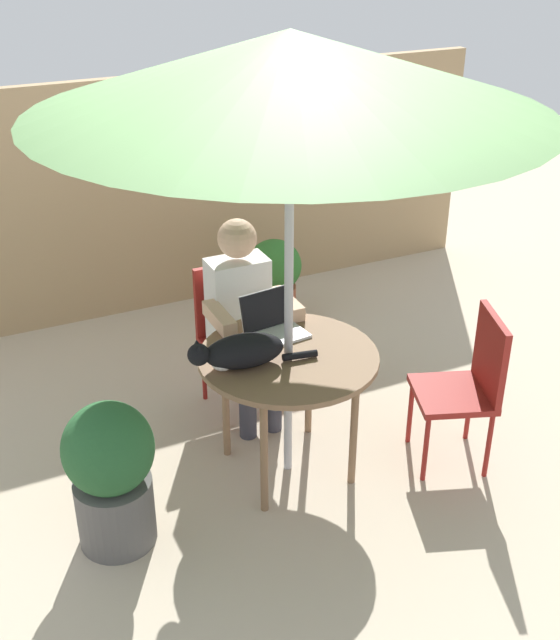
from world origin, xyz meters
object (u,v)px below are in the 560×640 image
patio_umbrella (290,72)px  chair_occupied (233,326)px  patio_table (288,366)px  potted_plant_near_fence (111,472)px  person_seated (243,312)px  potted_plant_by_chair (274,278)px  chair_empty (470,379)px  cat (239,352)px  laptop (271,322)px

patio_umbrella → chair_occupied: patio_umbrella is taller
patio_table → patio_umbrella: 1.46m
potted_plant_near_fence → chair_occupied: bearing=42.0°
person_seated → patio_umbrella: bearing=-90.0°
patio_umbrella → potted_plant_by_chair: patio_umbrella is taller
patio_table → potted_plant_near_fence: potted_plant_near_fence is taller
patio_umbrella → chair_occupied: (0.00, 0.75, -1.60)m
chair_empty → cat: size_ratio=1.36×
patio_table → cat: 0.31m
chair_empty → laptop: laptop is taller
cat → potted_plant_near_fence: bearing=-169.2°
patio_table → patio_umbrella: size_ratio=0.40×
patio_umbrella → potted_plant_near_fence: 1.97m
laptop → potted_plant_near_fence: 1.14m
chair_empty → potted_plant_by_chair: chair_empty is taller
patio_table → cat: cat is taller
person_seated → laptop: person_seated is taller
chair_occupied → patio_umbrella: bearing=-90.0°
potted_plant_by_chair → laptop: bearing=-115.4°
laptop → potted_plant_by_chair: bearing=64.6°
laptop → potted_plant_near_fence: size_ratio=0.43×
chair_occupied → laptop: (0.02, -0.50, 0.27)m
person_seated → potted_plant_by_chair: (0.67, 1.02, -0.35)m
patio_table → potted_plant_near_fence: 1.02m
patio_table → laptop: 0.28m
laptop → person_seated: bearing=93.3°
patio_umbrella → chair_empty: (0.91, -0.33, -1.60)m
patio_table → chair_empty: (0.91, -0.33, -0.14)m
chair_empty → potted_plant_by_chair: bearing=97.2°
patio_umbrella → cat: patio_umbrella is taller
patio_umbrella → cat: bearing=-179.5°
person_seated → laptop: size_ratio=3.72×
potted_plant_by_chair → cat: bearing=-120.2°
patio_table → laptop: laptop is taller
chair_empty → potted_plant_near_fence: (-1.89, 0.19, -0.11)m
chair_occupied → potted_plant_by_chair: chair_occupied is taller
laptop → cat: laptop is taller
patio_table → cat: bearing=-179.5°
chair_occupied → laptop: size_ratio=2.68×
potted_plant_by_chair → chair_occupied: bearing=-127.8°
cat → chair_empty: bearing=-15.5°
potted_plant_by_chair → potted_plant_near_fence: bearing=-133.4°
person_seated → cat: size_ratio=1.89×
chair_occupied → chair_empty: same height
laptop → potted_plant_by_chair: (0.65, 1.36, -0.44)m
patio_umbrella → cat: size_ratio=3.61×
cat → potted_plant_near_fence: (-0.71, -0.14, -0.40)m
chair_occupied → laptop: laptop is taller
patio_table → chair_occupied: bearing=90.0°
patio_table → potted_plant_by_chair: patio_table is taller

